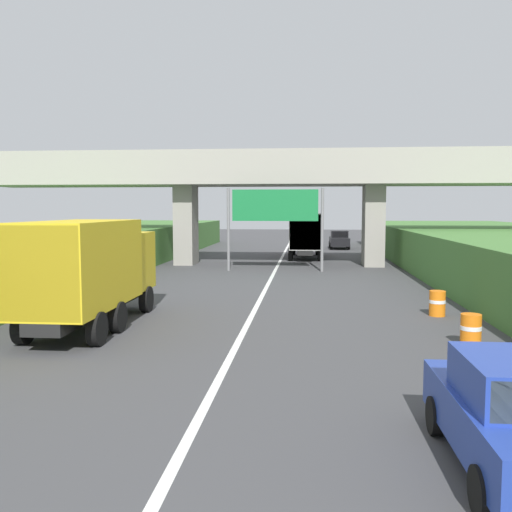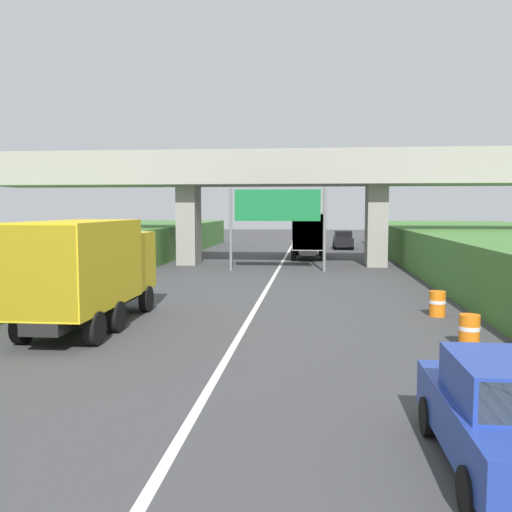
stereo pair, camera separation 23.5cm
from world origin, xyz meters
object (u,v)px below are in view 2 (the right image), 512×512
car_black (343,240)px  construction_barrel_2 (469,330)px  truck_yellow (90,268)px  construction_barrel_3 (437,303)px  truck_red (309,233)px  overhead_highway_sign (277,210)px  car_blue (507,416)px

car_black → construction_barrel_2: size_ratio=4.56×
truck_yellow → construction_barrel_3: size_ratio=8.11×
truck_red → truck_yellow: 26.54m
overhead_highway_sign → construction_barrel_2: size_ratio=6.53×
overhead_highway_sign → truck_red: (1.82, 9.06, -1.77)m
car_blue → construction_barrel_2: 7.74m
car_blue → construction_barrel_3: size_ratio=4.56×
truck_red → car_black: (3.17, 10.41, -1.08)m
truck_red → truck_yellow: bearing=-104.7°
truck_yellow → construction_barrel_2: 11.59m
truck_red → construction_barrel_2: 27.46m
truck_red → car_blue: (3.14, -34.60, -1.08)m
construction_barrel_3 → truck_yellow: bearing=-165.2°
truck_yellow → overhead_highway_sign: bearing=73.5°
overhead_highway_sign → truck_red: 9.41m
truck_red → construction_barrel_2: size_ratio=8.11×
overhead_highway_sign → construction_barrel_2: (6.49, -17.96, -3.25)m
truck_red → truck_yellow: (-6.74, -25.67, 0.00)m
overhead_highway_sign → car_black: bearing=75.6°
overhead_highway_sign → construction_barrel_3: bearing=-64.1°
car_blue → truck_yellow: bearing=137.9°
truck_yellow → car_black: size_ratio=1.78×
truck_red → overhead_highway_sign: bearing=-101.3°
car_blue → car_black: bearing=90.0°
car_blue → car_black: same height
overhead_highway_sign → car_black: (4.99, 19.47, -2.85)m
construction_barrel_3 → car_blue: bearing=-97.7°
car_blue → construction_barrel_2: size_ratio=4.56×
truck_yellow → car_blue: 13.36m
truck_red → car_blue: truck_red is taller
truck_red → construction_barrel_2: bearing=-80.2°
construction_barrel_2 → construction_barrel_3: bearing=88.9°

